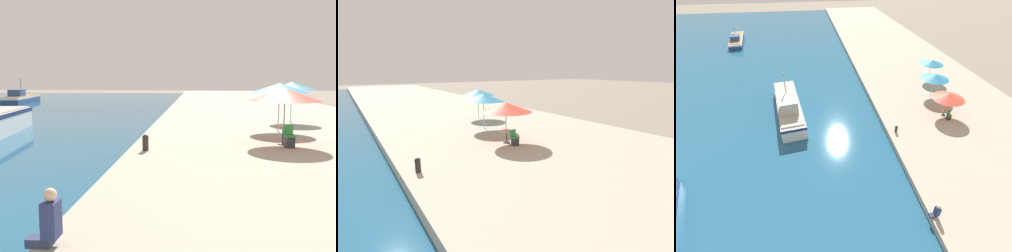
# 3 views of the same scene
# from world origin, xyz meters

# --- Properties ---
(quay_promenade) EXTENTS (16.00, 90.00, 0.54)m
(quay_promenade) POSITION_xyz_m (8.00, 37.00, 0.27)
(quay_promenade) COLOR #B2A893
(quay_promenade) RESTS_ON ground_plane
(fishing_boat_mid) EXTENTS (3.80, 10.28, 4.61)m
(fishing_boat_mid) POSITION_xyz_m (-9.19, 22.61, 0.95)
(fishing_boat_mid) COLOR white
(fishing_boat_mid) RESTS_ON water_basin
(fishing_boat_far) EXTENTS (3.82, 10.24, 3.20)m
(fishing_boat_far) POSITION_xyz_m (-20.29, 49.71, 0.68)
(fishing_boat_far) COLOR navy
(fishing_boat_far) RESTS_ON water_basin
(cafe_umbrella_pink) EXTENTS (3.11, 3.11, 2.42)m
(cafe_umbrella_pink) POSITION_xyz_m (6.51, 19.19, 2.69)
(cafe_umbrella_pink) COLOR #B7B7B7
(cafe_umbrella_pink) RESTS_ON quay_promenade
(cafe_umbrella_white) EXTENTS (3.05, 3.05, 2.59)m
(cafe_umbrella_white) POSITION_xyz_m (7.11, 23.22, 2.86)
(cafe_umbrella_white) COLOR #B7B7B7
(cafe_umbrella_white) RESTS_ON quay_promenade
(cafe_umbrella_striped) EXTENTS (2.91, 2.91, 2.58)m
(cafe_umbrella_striped) POSITION_xyz_m (8.74, 27.34, 2.87)
(cafe_umbrella_striped) COLOR #B7B7B7
(cafe_umbrella_striped) RESTS_ON quay_promenade
(cafe_table) EXTENTS (0.80, 0.80, 0.74)m
(cafe_table) POSITION_xyz_m (6.46, 19.03, 1.07)
(cafe_table) COLOR #333338
(cafe_table) RESTS_ON quay_promenade
(cafe_chair_left) EXTENTS (0.46, 0.48, 0.91)m
(cafe_chair_left) POSITION_xyz_m (6.56, 18.32, 0.86)
(cafe_chair_left) COLOR #2D2D33
(cafe_chair_left) RESTS_ON quay_promenade
(person_at_quay) EXTENTS (0.56, 0.36, 1.03)m
(person_at_quay) POSITION_xyz_m (0.28, 8.68, 1.00)
(person_at_quay) COLOR #333D5B
(person_at_quay) RESTS_ON quay_promenade
(mooring_bollard) EXTENTS (0.26, 0.26, 0.65)m
(mooring_bollard) POSITION_xyz_m (0.73, 17.19, 0.89)
(mooring_bollard) COLOR #2D2823
(mooring_bollard) RESTS_ON quay_promenade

